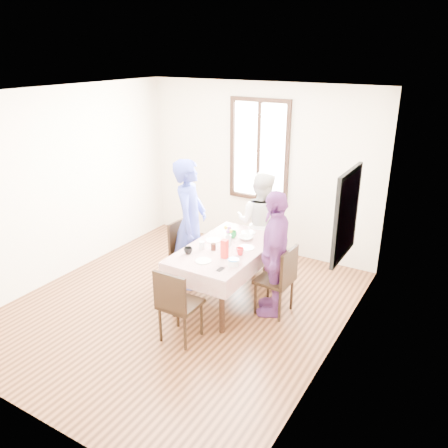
{
  "coord_description": "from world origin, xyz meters",
  "views": [
    {
      "loc": [
        3.14,
        -4.16,
        3.16
      ],
      "look_at": [
        0.43,
        0.41,
        1.1
      ],
      "focal_mm": 36.46,
      "sensor_mm": 36.0,
      "label": 1
    }
  ],
  "objects_px": {
    "chair_near": "(180,304)",
    "person_far": "(261,223)",
    "chair_right": "(274,280)",
    "person_right": "(274,254)",
    "person_left": "(190,224)",
    "chair_left": "(190,254)",
    "dining_table": "(226,274)",
    "chair_far": "(260,242)"
  },
  "relations": [
    {
      "from": "person_far",
      "to": "person_right",
      "type": "height_order",
      "value": "person_right"
    },
    {
      "from": "chair_right",
      "to": "person_left",
      "type": "distance_m",
      "value": 1.41
    },
    {
      "from": "chair_right",
      "to": "person_left",
      "type": "height_order",
      "value": "person_left"
    },
    {
      "from": "chair_near",
      "to": "person_left",
      "type": "distance_m",
      "value": 1.41
    },
    {
      "from": "chair_right",
      "to": "person_far",
      "type": "distance_m",
      "value": 1.21
    },
    {
      "from": "chair_far",
      "to": "chair_near",
      "type": "distance_m",
      "value": 2.04
    },
    {
      "from": "chair_near",
      "to": "person_right",
      "type": "distance_m",
      "value": 1.3
    },
    {
      "from": "dining_table",
      "to": "chair_left",
      "type": "distance_m",
      "value": 0.7
    },
    {
      "from": "chair_right",
      "to": "dining_table",
      "type": "bearing_deg",
      "value": 96.53
    },
    {
      "from": "chair_left",
      "to": "chair_near",
      "type": "relative_size",
      "value": 1.0
    },
    {
      "from": "dining_table",
      "to": "chair_right",
      "type": "xyz_separation_m",
      "value": [
        0.68,
        0.05,
        0.08
      ]
    },
    {
      "from": "person_left",
      "to": "chair_left",
      "type": "bearing_deg",
      "value": 71.06
    },
    {
      "from": "dining_table",
      "to": "person_far",
      "type": "xyz_separation_m",
      "value": [
        0.0,
        1.0,
        0.39
      ]
    },
    {
      "from": "dining_table",
      "to": "chair_left",
      "type": "height_order",
      "value": "chair_left"
    },
    {
      "from": "dining_table",
      "to": "chair_far",
      "type": "distance_m",
      "value": 1.02
    },
    {
      "from": "chair_near",
      "to": "person_far",
      "type": "bearing_deg",
      "value": 89.04
    },
    {
      "from": "chair_right",
      "to": "person_far",
      "type": "relative_size",
      "value": 0.59
    },
    {
      "from": "chair_left",
      "to": "person_right",
      "type": "xyz_separation_m",
      "value": [
        1.34,
        -0.09,
        0.35
      ]
    },
    {
      "from": "dining_table",
      "to": "chair_near",
      "type": "height_order",
      "value": "chair_near"
    },
    {
      "from": "chair_right",
      "to": "chair_far",
      "type": "height_order",
      "value": "same"
    },
    {
      "from": "chair_right",
      "to": "chair_near",
      "type": "distance_m",
      "value": 1.26
    },
    {
      "from": "chair_left",
      "to": "chair_right",
      "type": "distance_m",
      "value": 1.36
    },
    {
      "from": "chair_left",
      "to": "person_left",
      "type": "distance_m",
      "value": 0.45
    },
    {
      "from": "person_left",
      "to": "chair_near",
      "type": "bearing_deg",
      "value": -169.34
    },
    {
      "from": "chair_left",
      "to": "person_left",
      "type": "relative_size",
      "value": 0.5
    },
    {
      "from": "chair_left",
      "to": "chair_near",
      "type": "height_order",
      "value": "same"
    },
    {
      "from": "person_far",
      "to": "chair_far",
      "type": "bearing_deg",
      "value": -97.88
    },
    {
      "from": "chair_left",
      "to": "person_far",
      "type": "bearing_deg",
      "value": 146.14
    },
    {
      "from": "dining_table",
      "to": "chair_far",
      "type": "relative_size",
      "value": 1.63
    },
    {
      "from": "chair_near",
      "to": "person_right",
      "type": "height_order",
      "value": "person_right"
    },
    {
      "from": "chair_right",
      "to": "person_left",
      "type": "xyz_separation_m",
      "value": [
        -1.34,
        0.09,
        0.45
      ]
    },
    {
      "from": "person_right",
      "to": "person_left",
      "type": "bearing_deg",
      "value": -113.92
    },
    {
      "from": "person_left",
      "to": "person_right",
      "type": "height_order",
      "value": "person_left"
    },
    {
      "from": "dining_table",
      "to": "chair_far",
      "type": "xyz_separation_m",
      "value": [
        0.0,
        1.02,
        0.08
      ]
    },
    {
      "from": "chair_left",
      "to": "chair_right",
      "type": "xyz_separation_m",
      "value": [
        1.35,
        -0.09,
        0.0
      ]
    },
    {
      "from": "person_far",
      "to": "person_right",
      "type": "xyz_separation_m",
      "value": [
        0.66,
        -0.96,
        0.04
      ]
    },
    {
      "from": "chair_near",
      "to": "dining_table",
      "type": "bearing_deg",
      "value": 89.04
    },
    {
      "from": "dining_table",
      "to": "person_right",
      "type": "relative_size",
      "value": 0.92
    },
    {
      "from": "person_left",
      "to": "person_far",
      "type": "bearing_deg",
      "value": -56.32
    },
    {
      "from": "chair_near",
      "to": "person_far",
      "type": "relative_size",
      "value": 0.59
    },
    {
      "from": "chair_right",
      "to": "person_left",
      "type": "relative_size",
      "value": 0.5
    },
    {
      "from": "person_far",
      "to": "person_right",
      "type": "distance_m",
      "value": 1.16
    }
  ]
}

